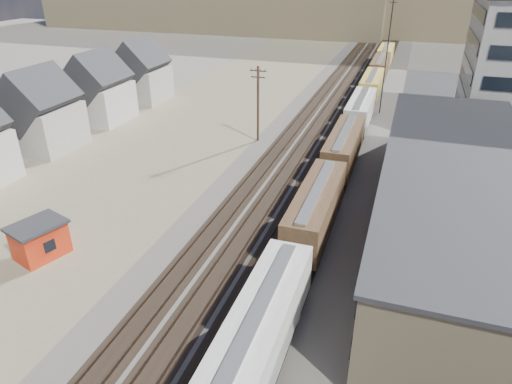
% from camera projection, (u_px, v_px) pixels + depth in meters
% --- Properties ---
extents(ballast_bed, '(18.00, 200.00, 0.06)m').
position_uv_depth(ballast_bed, '(331.00, 129.00, 66.19)').
color(ballast_bed, '#4C4742').
rests_on(ballast_bed, ground).
extents(dirt_yard, '(24.00, 180.00, 0.03)m').
position_uv_depth(dirt_yard, '(175.00, 136.00, 63.44)').
color(dirt_yard, '#796B53').
rests_on(dirt_yard, ground).
extents(rail_tracks, '(11.40, 200.00, 0.24)m').
position_uv_depth(rail_tracks, '(327.00, 128.00, 66.31)').
color(rail_tracks, black).
rests_on(rail_tracks, ground).
extents(freight_train, '(3.00, 119.74, 4.46)m').
position_uv_depth(freight_train, '(353.00, 127.00, 58.48)').
color(freight_train, black).
rests_on(freight_train, ground).
extents(warehouse, '(12.40, 40.40, 7.25)m').
position_uv_depth(warehouse, '(455.00, 198.00, 39.16)').
color(warehouse, tan).
rests_on(warehouse, ground).
extents(utility_pole_north, '(2.20, 0.32, 10.00)m').
position_uv_depth(utility_pole_north, '(258.00, 103.00, 59.46)').
color(utility_pole_north, '#382619').
rests_on(utility_pole_north, ground).
extents(radio_mast, '(1.20, 0.16, 18.00)m').
position_uv_depth(radio_mast, '(387.00, 55.00, 68.81)').
color(radio_mast, black).
rests_on(radio_mast, ground).
extents(townhouse_row, '(8.15, 68.16, 10.47)m').
position_uv_depth(townhouse_row, '(3.00, 130.00, 52.80)').
color(townhouse_row, '#B7B2A8').
rests_on(townhouse_row, ground).
extents(maintenance_shed, '(4.32, 4.93, 3.03)m').
position_uv_depth(maintenance_shed, '(40.00, 240.00, 37.10)').
color(maintenance_shed, red).
rests_on(maintenance_shed, ground).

